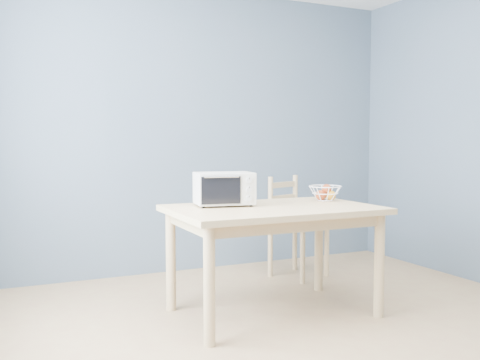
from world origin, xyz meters
name	(u,v)px	position (x,y,z in m)	size (l,w,h in m)	color
room	(338,123)	(0.00, 0.00, 1.30)	(4.01, 4.51, 2.61)	tan
dining_table	(273,221)	(0.02, 0.78, 0.65)	(1.40, 0.90, 0.75)	#CFBA7C
toaster_oven	(222,188)	(-0.28, 0.97, 0.87)	(0.44, 0.34, 0.23)	silver
fruit_basket	(325,193)	(0.55, 0.93, 0.81)	(0.32, 0.32, 0.13)	white
dining_chair	(295,227)	(0.70, 1.63, 0.44)	(0.54, 0.54, 0.89)	#CFBA7C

